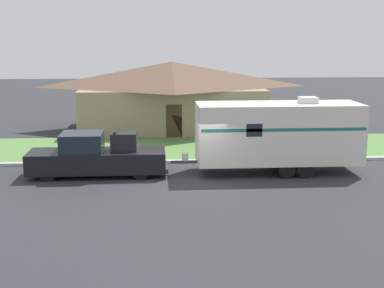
% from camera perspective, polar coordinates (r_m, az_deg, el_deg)
% --- Properties ---
extents(ground_plane, '(120.00, 120.00, 0.00)m').
position_cam_1_polar(ground_plane, '(23.18, 0.69, -4.13)').
color(ground_plane, '#2D2D33').
extents(curb_strip, '(80.00, 0.30, 0.14)m').
position_cam_1_polar(curb_strip, '(26.79, 0.01, -1.85)').
color(curb_strip, beige).
rests_on(curb_strip, ground_plane).
extents(lawn_strip, '(80.00, 7.00, 0.03)m').
position_cam_1_polar(lawn_strip, '(30.36, -0.49, -0.38)').
color(lawn_strip, '#568442').
rests_on(lawn_strip, ground_plane).
extents(house_across_street, '(12.99, 7.62, 4.56)m').
position_cam_1_polar(house_across_street, '(36.58, -2.16, 5.34)').
color(house_across_street, gray).
rests_on(house_across_street, ground_plane).
extents(pickup_truck, '(6.25, 1.98, 2.07)m').
position_cam_1_polar(pickup_truck, '(24.51, -10.20, -1.36)').
color(pickup_truck, black).
rests_on(pickup_truck, ground_plane).
extents(travel_trailer, '(8.68, 2.46, 3.51)m').
position_cam_1_polar(travel_trailer, '(24.83, 9.19, 1.18)').
color(travel_trailer, black).
rests_on(travel_trailer, ground_plane).
extents(mailbox, '(0.48, 0.20, 1.24)m').
position_cam_1_polar(mailbox, '(27.83, 7.02, 0.43)').
color(mailbox, brown).
rests_on(mailbox, ground_plane).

